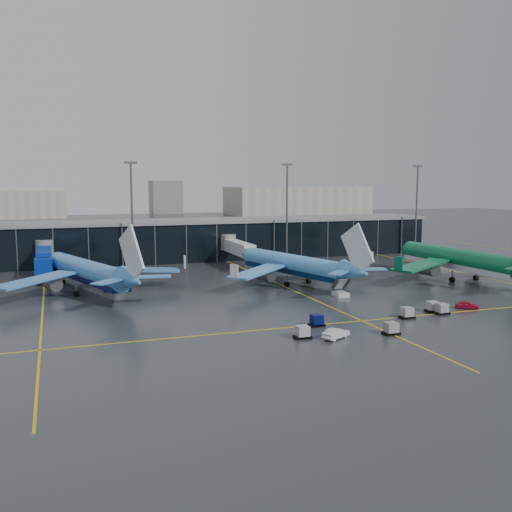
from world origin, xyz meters
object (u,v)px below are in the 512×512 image
object	(u,v)px
airliner_aer_lingus	(458,247)
mobile_airstair	(340,292)
baggage_carts	(385,318)
airliner_arkefly	(86,258)
service_van_red	(467,305)
airliner_klm_near	(292,253)
service_van_white	(336,333)

from	to	relation	value
airliner_aer_lingus	mobile_airstair	size ratio (longest dim) A/B	13.19
airliner_aer_lingus	baggage_carts	world-z (taller)	airliner_aer_lingus
airliner_arkefly	mobile_airstair	distance (m)	47.52
service_van_red	airliner_klm_near	bearing A→B (deg)	66.60
airliner_arkefly	airliner_aer_lingus	distance (m)	76.03
airliner_arkefly	airliner_klm_near	xyz separation A→B (m)	(40.07, -3.81, -0.22)
airliner_klm_near	baggage_carts	world-z (taller)	airliner_klm_near
airliner_klm_near	service_van_red	xyz separation A→B (m)	(17.64, -31.49, -5.70)
airliner_klm_near	mobile_airstair	bearing A→B (deg)	-93.55
airliner_aer_lingus	mobile_airstair	xyz separation A→B (m)	(-32.10, -8.00, -6.21)
baggage_carts	service_van_red	distance (m)	18.39
airliner_aer_lingus	airliner_klm_near	bearing A→B (deg)	166.76
mobile_airstair	service_van_white	xyz separation A→B (m)	(-14.01, -25.10, -0.06)
service_van_red	service_van_white	world-z (taller)	service_van_white
airliner_aer_lingus	baggage_carts	bearing A→B (deg)	-143.09
baggage_carts	service_van_white	world-z (taller)	baggage_carts
mobile_airstair	airliner_klm_near	bearing A→B (deg)	103.61
airliner_aer_lingus	mobile_airstair	world-z (taller)	airliner_aer_lingus
baggage_carts	mobile_airstair	distance (m)	20.37
airliner_arkefly	mobile_airstair	xyz separation A→B (m)	(43.11, -19.13, -5.78)
mobile_airstair	service_van_red	world-z (taller)	mobile_airstair
airliner_aer_lingus	mobile_airstair	bearing A→B (deg)	-167.47
airliner_aer_lingus	service_van_red	xyz separation A→B (m)	(-17.50, -24.17, -6.35)
airliner_arkefly	service_van_red	size ratio (longest dim) A/B	11.47
airliner_klm_near	airliner_aer_lingus	bearing A→B (deg)	-26.54
airliner_arkefly	service_van_red	xyz separation A→B (m)	(57.71, -35.30, -5.92)
airliner_aer_lingus	baggage_carts	xyz separation A→B (m)	(-35.46, -28.09, -6.22)
service_van_red	airliner_arkefly	bearing A→B (deg)	95.90
airliner_arkefly	airliner_aer_lingus	world-z (taller)	airliner_aer_lingus
service_van_white	mobile_airstair	bearing A→B (deg)	-56.13
airliner_arkefly	service_van_red	world-z (taller)	airliner_arkefly
airliner_klm_near	mobile_airstair	size ratio (longest dim) A/B	11.97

